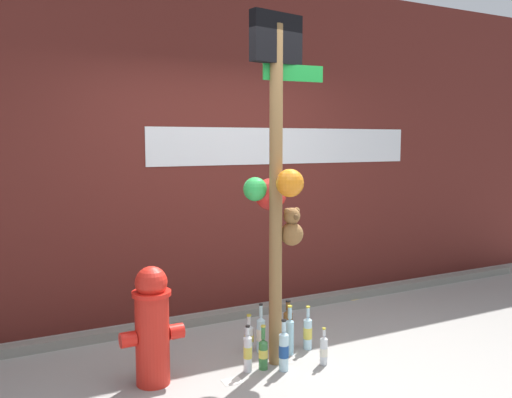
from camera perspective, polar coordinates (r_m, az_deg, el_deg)
The scene contains 17 objects.
ground_plane at distance 4.12m, azimuth 5.23°, elevation -18.30°, with size 14.00×14.00×0.00m, color gray.
building_wall at distance 5.38m, azimuth -5.25°, elevation 5.66°, with size 10.00×0.21×3.31m.
curb_strip at distance 5.26m, azimuth -3.30°, elevation -12.26°, with size 8.00×0.12×0.08m, color slate.
memorial_post at distance 4.01m, azimuth 2.21°, elevation 2.94°, with size 0.61×0.51×2.62m.
fire_hydrant at distance 3.91m, azimuth -10.98°, elevation -13.02°, with size 0.45×0.27×0.84m.
bottle_0 at distance 4.50m, azimuth -0.75°, elevation -14.42°, with size 0.08×0.08×0.30m.
bottle_1 at distance 4.48m, azimuth 0.52°, elevation -14.09°, with size 0.07×0.07×0.40m.
bottle_2 at distance 4.55m, azimuth 3.41°, elevation -13.49°, with size 0.08×0.08×0.40m.
bottle_3 at distance 4.17m, azimuth 0.77°, elevation -15.99°, with size 0.07×0.07×0.34m.
bottle_4 at distance 4.13m, azimuth -0.88°, elevation -15.94°, with size 0.06×0.06×0.35m.
bottle_5 at distance 4.29m, azimuth 7.21°, elevation -15.62°, with size 0.06×0.06×0.29m.
bottle_6 at distance 4.55m, azimuth 5.52°, elevation -13.89°, with size 0.07×0.07×0.36m.
bottle_7 at distance 4.43m, azimuth 3.60°, elevation -14.17°, with size 0.07×0.07×0.40m.
bottle_8 at distance 4.14m, azimuth 2.97°, elevation -15.71°, with size 0.07×0.07×0.39m.
litter_0 at distance 5.05m, azimuth -11.44°, elevation -13.60°, with size 0.09×0.09×0.01m, color silver.
litter_1 at distance 5.98m, azimuth 10.36°, elevation -10.42°, with size 0.07×0.11×0.01m, color tan.
litter_2 at distance 4.03m, azimuth -2.54°, elevation -18.77°, with size 0.14×0.11×0.01m, color silver.
Camera 1 is at (-2.04, -3.14, 1.71)m, focal length 37.64 mm.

